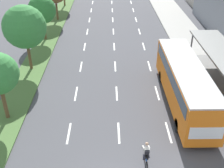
{
  "coord_description": "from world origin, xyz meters",
  "views": [
    {
      "loc": [
        -0.68,
        -8.84,
        12.76
      ],
      "look_at": [
        -0.41,
        10.45,
        1.2
      ],
      "focal_mm": 43.75,
      "sensor_mm": 36.0,
      "label": 1
    }
  ],
  "objects_px": {
    "bus": "(185,81)",
    "cyclist": "(146,155)",
    "median_tree_fourth": "(42,10)",
    "median_tree_third": "(25,27)"
  },
  "relations": [
    {
      "from": "bus",
      "to": "median_tree_fourth",
      "type": "xyz_separation_m",
      "value": [
        -13.74,
        13.91,
        1.69
      ]
    },
    {
      "from": "bus",
      "to": "cyclist",
      "type": "xyz_separation_m",
      "value": [
        -3.73,
        -6.56,
        -1.28
      ]
    },
    {
      "from": "bus",
      "to": "cyclist",
      "type": "relative_size",
      "value": 6.2
    },
    {
      "from": "cyclist",
      "to": "median_tree_fourth",
      "type": "bearing_deg",
      "value": 116.07
    },
    {
      "from": "cyclist",
      "to": "median_tree_third",
      "type": "xyz_separation_m",
      "value": [
        -9.9,
        12.58,
        3.59
      ]
    },
    {
      "from": "cyclist",
      "to": "median_tree_third",
      "type": "height_order",
      "value": "median_tree_third"
    },
    {
      "from": "cyclist",
      "to": "median_tree_fourth",
      "type": "xyz_separation_m",
      "value": [
        -10.01,
        20.47,
        2.97
      ]
    },
    {
      "from": "bus",
      "to": "cyclist",
      "type": "height_order",
      "value": "bus"
    },
    {
      "from": "bus",
      "to": "median_tree_fourth",
      "type": "bearing_deg",
      "value": 134.65
    },
    {
      "from": "median_tree_fourth",
      "to": "median_tree_third",
      "type": "bearing_deg",
      "value": -89.18
    }
  ]
}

